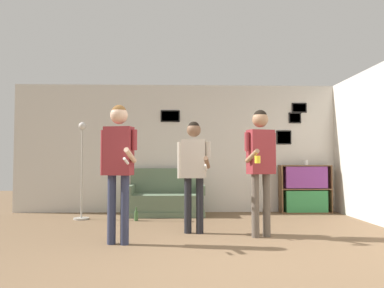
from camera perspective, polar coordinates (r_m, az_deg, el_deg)
name	(u,v)px	position (r m, az deg, el deg)	size (l,w,h in m)	color
ground_plane	(231,269)	(3.94, 5.90, -18.46)	(20.00, 20.00, 0.00)	brown
wall_back	(204,148)	(7.98, 1.90, -0.62)	(7.99, 0.08, 2.70)	beige
couch	(166,200)	(7.59, -3.99, -8.47)	(1.53, 0.80, 0.92)	#5B7056
bookshelf	(305,189)	(8.18, 16.85, -6.59)	(1.05, 0.30, 0.99)	brown
floor_lamp	(82,169)	(7.25, -16.43, -3.72)	(0.28, 0.28, 1.80)	#ADA89E
person_player_foreground_left	(119,157)	(4.97, -11.13, -1.91)	(0.49, 0.55, 1.81)	#2D334C
person_player_foreground_center	(194,164)	(5.62, 0.27, -3.11)	(0.49, 0.51, 1.67)	black
person_watcher_holding_cup	(261,157)	(5.44, 10.41, -1.99)	(0.48, 0.54, 1.81)	brown
bottle_on_floor	(136,216)	(6.92, -8.50, -10.74)	(0.07, 0.07, 0.24)	#3D6638
drinking_cup	(306,163)	(8.17, 16.93, -2.75)	(0.09, 0.09, 0.10)	white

